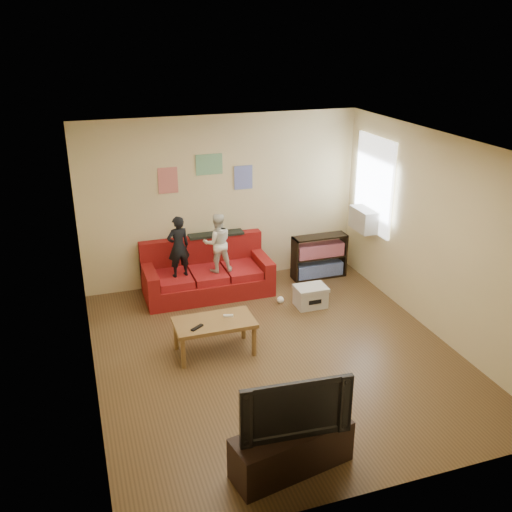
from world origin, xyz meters
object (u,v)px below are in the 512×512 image
object	(u,v)px
bookshelf	(319,259)
tv_stand	(292,450)
child_a	(178,247)
television	(293,404)
child_b	(217,243)
coffee_table	(214,325)
sofa	(207,275)
file_box	(311,296)

from	to	relation	value
bookshelf	tv_stand	world-z (taller)	bookshelf
child_a	television	size ratio (longest dim) A/B	0.90
child_a	child_b	world-z (taller)	child_a
coffee_table	television	size ratio (longest dim) A/B	0.97
sofa	file_box	bearing A→B (deg)	-35.74
sofa	file_box	world-z (taller)	sofa
child_a	tv_stand	size ratio (longest dim) A/B	0.81
coffee_table	bookshelf	xyz separation A→B (m)	(2.26, 1.77, -0.07)
sofa	television	size ratio (longest dim) A/B	1.88
file_box	television	size ratio (longest dim) A/B	0.45
sofa	bookshelf	world-z (taller)	sofa
coffee_table	child_b	bearing A→B (deg)	73.42
sofa	bookshelf	xyz separation A→B (m)	(1.92, -0.02, 0.04)
child_b	coffee_table	size ratio (longest dim) A/B	0.91
coffee_table	file_box	size ratio (longest dim) A/B	2.18
sofa	tv_stand	size ratio (longest dim) A/B	1.67
child_b	file_box	xyz separation A→B (m)	(1.21, -0.81, -0.71)
television	bookshelf	bearing A→B (deg)	66.58
child_b	file_box	bearing A→B (deg)	149.13
sofa	tv_stand	xyz separation A→B (m)	(-0.17, -4.05, -0.07)
child_a	television	bearing A→B (deg)	84.03
file_box	tv_stand	bearing A→B (deg)	-116.52
bookshelf	tv_stand	size ratio (longest dim) A/B	0.78
tv_stand	child_a	bearing A→B (deg)	83.36
bookshelf	television	bearing A→B (deg)	-117.49
bookshelf	child_b	bearing A→B (deg)	-175.36
child_a	bookshelf	size ratio (longest dim) A/B	1.04
file_box	sofa	bearing A→B (deg)	144.26
sofa	child_b	size ratio (longest dim) A/B	2.13
bookshelf	file_box	size ratio (longest dim) A/B	1.95
child_a	coffee_table	xyz separation A→B (m)	(0.12, -1.63, -0.49)
bookshelf	television	size ratio (longest dim) A/B	0.87
child_a	tv_stand	distance (m)	3.95
child_a	file_box	distance (m)	2.11
coffee_table	television	bearing A→B (deg)	-85.91
bookshelf	television	xyz separation A→B (m)	(-2.10, -4.03, 0.42)
coffee_table	bookshelf	bearing A→B (deg)	38.09
sofa	child_a	size ratio (longest dim) A/B	2.08
child_b	tv_stand	xyz separation A→B (m)	(-0.32, -3.89, -0.65)
coffee_table	bookshelf	distance (m)	2.87
bookshelf	coffee_table	bearing A→B (deg)	-141.91
child_a	file_box	size ratio (longest dim) A/B	2.02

